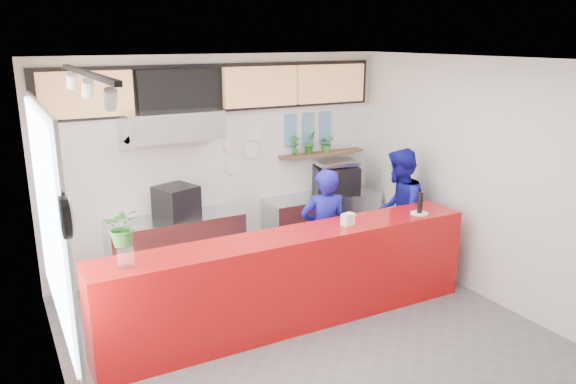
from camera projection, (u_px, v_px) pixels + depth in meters
name	position (u px, v px, depth m)	size (l,w,h in m)	color
floor	(310.00, 339.00, 6.20)	(5.00, 5.00, 0.00)	slate
ceiling	(313.00, 60.00, 5.40)	(5.00, 5.00, 0.00)	silver
wall_back	(222.00, 163.00, 7.92)	(5.00, 5.00, 0.00)	white
wall_left	(52.00, 251.00, 4.66)	(5.00, 5.00, 0.00)	white
wall_right	(485.00, 181.00, 6.94)	(5.00, 5.00, 0.00)	white
service_counter	(293.00, 280.00, 6.39)	(4.50, 0.60, 1.10)	#BC0D0E
cream_band	(219.00, 84.00, 7.62)	(5.00, 0.02, 0.80)	beige
prep_bench	(177.00, 249.00, 7.58)	(1.80, 0.60, 0.90)	#B2B5BA
panini_oven	(176.00, 202.00, 7.42)	(0.47, 0.47, 0.42)	black
extraction_hood	(171.00, 124.00, 7.08)	(1.20, 0.70, 0.35)	#B2B5BA
hood_lip	(172.00, 140.00, 7.14)	(1.20, 0.70, 0.08)	#B2B5BA
right_bench	(322.00, 223.00, 8.63)	(1.80, 0.60, 0.90)	#B2B5BA
espresso_machine	(336.00, 180.00, 8.56)	(0.66, 0.47, 0.42)	black
espresso_tray	(336.00, 163.00, 8.49)	(0.62, 0.43, 0.06)	silver
herb_shelf	(322.00, 153.00, 8.56)	(1.40, 0.18, 0.04)	brown
menu_board_far_left	(86.00, 94.00, 6.74)	(1.10, 0.10, 0.55)	tan
menu_board_mid_left	(180.00, 90.00, 7.27)	(1.10, 0.10, 0.55)	black
menu_board_mid_right	(261.00, 87.00, 7.80)	(1.10, 0.10, 0.55)	tan
menu_board_far_right	(331.00, 83.00, 8.32)	(1.10, 0.10, 0.55)	tan
soffit	(220.00, 88.00, 7.60)	(4.80, 0.04, 0.65)	black
window_pane	(49.00, 218.00, 4.87)	(0.04, 2.20, 1.90)	silver
window_frame	(52.00, 218.00, 4.88)	(0.03, 2.30, 2.00)	#B2B5BA
wall_clock_rim	(65.00, 217.00, 3.76)	(0.30, 0.30, 0.05)	black
wall_clock_face	(70.00, 217.00, 3.78)	(0.26, 0.26, 0.02)	white
track_rail	(86.00, 73.00, 4.45)	(0.05, 2.40, 0.04)	black
dec_plate_a	(232.00, 145.00, 7.89)	(0.24, 0.24, 0.03)	silver
dec_plate_b	(251.00, 150.00, 8.06)	(0.24, 0.24, 0.03)	silver
dec_plate_c	(232.00, 166.00, 7.97)	(0.24, 0.24, 0.03)	silver
dec_plate_d	(254.00, 132.00, 8.01)	(0.24, 0.24, 0.03)	silver
photo_frame_a	(291.00, 122.00, 8.27)	(0.20, 0.02, 0.25)	#598CBF
photo_frame_b	(308.00, 121.00, 8.41)	(0.20, 0.02, 0.25)	#598CBF
photo_frame_c	(325.00, 120.00, 8.54)	(0.20, 0.02, 0.25)	#598CBF
photo_frame_d	(291.00, 139.00, 8.34)	(0.20, 0.02, 0.25)	#598CBF
photo_frame_e	(308.00, 138.00, 8.47)	(0.20, 0.02, 0.25)	#598CBF
photo_frame_f	(325.00, 136.00, 8.61)	(0.20, 0.02, 0.25)	#598CBF
staff_center	(324.00, 232.00, 7.11)	(0.60, 0.40, 1.66)	#161698
staff_right	(398.00, 212.00, 7.75)	(0.86, 0.67, 1.77)	#161698
herb_a	(295.00, 145.00, 8.30)	(0.16, 0.11, 0.30)	#2B6E26
herb_b	(310.00, 142.00, 8.42)	(0.19, 0.15, 0.34)	#2B6E26
herb_c	(327.00, 143.00, 8.56)	(0.23, 0.20, 0.26)	#2B6E26
glass_vase	(126.00, 258.00, 5.32)	(0.16, 0.16, 0.19)	white
basil_vase	(123.00, 227.00, 5.24)	(0.34, 0.29, 0.38)	#2B6E26
napkin_holder	(348.00, 219.00, 6.53)	(0.16, 0.10, 0.14)	white
white_plate	(419.00, 213.00, 6.95)	(0.22, 0.22, 0.02)	white
pepper_mill	(420.00, 203.00, 6.91)	(0.06, 0.06, 0.26)	black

